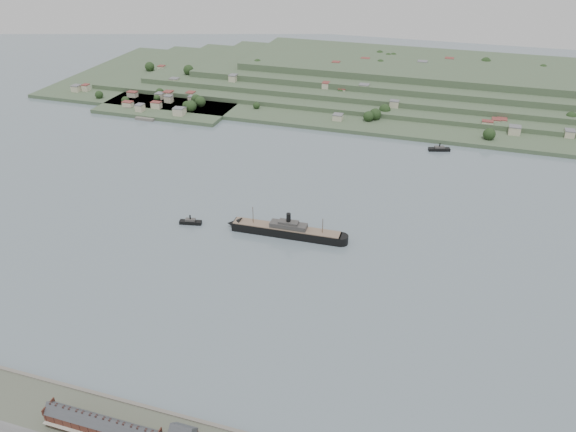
% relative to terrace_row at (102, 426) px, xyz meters
% --- Properties ---
extents(ground, '(1400.00, 1400.00, 0.00)m').
position_rel_terrace_row_xyz_m(ground, '(10.00, 168.02, -6.84)').
color(ground, slate).
rests_on(ground, ground).
extents(terrace_row, '(55.60, 9.80, 11.07)m').
position_rel_terrace_row_xyz_m(terrace_row, '(0.00, 0.00, 0.00)').
color(terrace_row, '#4C241B').
rests_on(terrace_row, ground).
extents(far_peninsula, '(760.00, 309.00, 30.00)m').
position_rel_terrace_row_xyz_m(far_peninsula, '(37.91, 561.12, 5.04)').
color(far_peninsula, '#3C5236').
rests_on(far_peninsula, ground).
extents(steamship, '(89.89, 13.22, 21.56)m').
position_rel_terrace_row_xyz_m(steamship, '(22.69, 189.13, -2.86)').
color(steamship, black).
rests_on(steamship, ground).
extents(tugboat, '(16.95, 7.46, 7.39)m').
position_rel_terrace_row_xyz_m(tugboat, '(-47.52, 183.11, -5.04)').
color(tugboat, black).
rests_on(tugboat, ground).
extents(ferry_west, '(20.00, 10.72, 7.23)m').
position_rel_terrace_row_xyz_m(ferry_west, '(-227.66, 393.02, -5.10)').
color(ferry_west, black).
rests_on(ferry_west, ground).
extents(ferry_east, '(21.03, 11.20, 7.60)m').
position_rel_terrace_row_xyz_m(ferry_east, '(117.00, 380.93, -5.01)').
color(ferry_east, black).
rests_on(ferry_east, ground).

